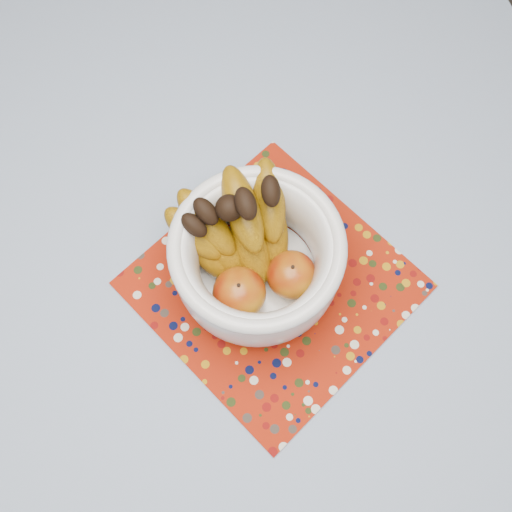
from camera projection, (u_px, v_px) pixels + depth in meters
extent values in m
plane|color=#2D2826|center=(223.00, 365.00, 1.60)|extent=(4.00, 4.00, 0.00)
cube|color=brown|center=(198.00, 280.00, 0.92)|extent=(1.20, 1.20, 0.04)
cylinder|color=brown|center=(367.00, 79.00, 1.50)|extent=(0.06, 0.06, 0.71)
cylinder|color=brown|center=(462.00, 243.00, 1.50)|extent=(0.04, 0.04, 0.42)
cube|color=#6682AB|center=(196.00, 275.00, 0.89)|extent=(1.32, 1.32, 0.01)
cube|color=#951B08|center=(273.00, 285.00, 0.88)|extent=(0.46, 0.46, 0.00)
cylinder|color=white|center=(257.00, 277.00, 0.87)|extent=(0.12, 0.12, 0.01)
cylinder|color=white|center=(257.00, 275.00, 0.86)|extent=(0.17, 0.17, 0.01)
torus|color=white|center=(257.00, 246.00, 0.76)|extent=(0.23, 0.23, 0.02)
ellipsoid|color=#701504|center=(239.00, 293.00, 0.81)|extent=(0.07, 0.07, 0.07)
ellipsoid|color=#701504|center=(291.00, 275.00, 0.82)|extent=(0.07, 0.07, 0.06)
sphere|color=black|center=(229.00, 208.00, 0.75)|extent=(0.04, 0.04, 0.04)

